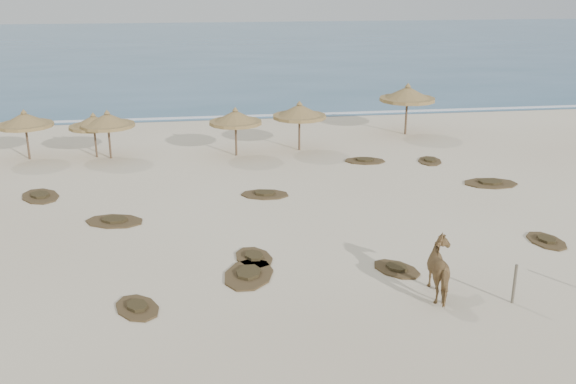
% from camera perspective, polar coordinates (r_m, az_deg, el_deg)
% --- Properties ---
extents(ground, '(160.00, 160.00, 0.00)m').
position_cam_1_polar(ground, '(20.07, 0.16, -8.50)').
color(ground, beige).
rests_on(ground, ground).
extents(ocean, '(200.00, 100.00, 0.01)m').
position_cam_1_polar(ocean, '(93.16, -7.00, 12.78)').
color(ocean, '#265473').
rests_on(ocean, ground).
extents(foam_line, '(70.00, 0.60, 0.01)m').
position_cam_1_polar(foam_line, '(44.70, -4.91, 6.69)').
color(foam_line, silver).
rests_on(foam_line, ground).
extents(palapa_0, '(2.94, 2.94, 2.67)m').
position_cam_1_polar(palapa_0, '(36.17, -22.36, 5.90)').
color(palapa_0, brown).
rests_on(palapa_0, ground).
extents(palapa_1, '(3.39, 3.39, 2.62)m').
position_cam_1_polar(palapa_1, '(34.92, -15.74, 6.11)').
color(palapa_1, brown).
rests_on(palapa_1, ground).
extents(palapa_2, '(3.33, 3.33, 2.42)m').
position_cam_1_polar(palapa_2, '(35.41, -16.90, 5.93)').
color(palapa_2, brown).
rests_on(palapa_2, ground).
extents(palapa_3, '(3.02, 3.02, 2.64)m').
position_cam_1_polar(palapa_3, '(34.32, -4.70, 6.58)').
color(palapa_3, brown).
rests_on(palapa_3, ground).
extents(palapa_4, '(3.22, 3.22, 2.76)m').
position_cam_1_polar(palapa_4, '(35.33, 1.02, 7.13)').
color(palapa_4, brown).
rests_on(palapa_4, ground).
extents(palapa_5, '(3.59, 3.59, 3.14)m').
position_cam_1_polar(palapa_5, '(39.65, 10.57, 8.51)').
color(palapa_5, brown).
rests_on(palapa_5, ground).
extents(horse, '(1.09, 2.06, 1.67)m').
position_cam_1_polar(horse, '(19.81, 13.65, -6.75)').
color(horse, olive).
rests_on(horse, ground).
extents(fence_post_near, '(0.12, 0.12, 1.23)m').
position_cam_1_polar(fence_post_near, '(20.06, 19.48, -7.71)').
color(fence_post_near, brown).
rests_on(fence_post_near, ground).
extents(scrub_1, '(2.67, 2.12, 0.16)m').
position_cam_1_polar(scrub_1, '(26.10, -15.17, -2.49)').
color(scrub_1, brown).
rests_on(scrub_1, ground).
extents(scrub_2, '(1.59, 2.08, 0.16)m').
position_cam_1_polar(scrub_2, '(22.05, -3.05, -5.80)').
color(scrub_2, brown).
rests_on(scrub_2, ground).
extents(scrub_3, '(2.38, 1.81, 0.16)m').
position_cam_1_polar(scrub_3, '(28.29, -2.07, -0.18)').
color(scrub_3, brown).
rests_on(scrub_3, ground).
extents(scrub_4, '(1.34, 1.92, 0.16)m').
position_cam_1_polar(scrub_4, '(25.17, 21.98, -4.02)').
color(scrub_4, brown).
rests_on(scrub_4, ground).
extents(scrub_5, '(2.69, 1.92, 0.16)m').
position_cam_1_polar(scrub_5, '(31.26, 17.55, 0.77)').
color(scrub_5, brown).
rests_on(scrub_5, ground).
extents(scrub_6, '(2.36, 2.75, 0.16)m').
position_cam_1_polar(scrub_6, '(30.07, -21.16, -0.32)').
color(scrub_6, brown).
rests_on(scrub_6, ground).
extents(scrub_7, '(2.37, 1.77, 0.16)m').
position_cam_1_polar(scrub_7, '(33.74, 6.84, 2.80)').
color(scrub_7, brown).
rests_on(scrub_7, ground).
extents(scrub_9, '(2.21, 2.77, 0.16)m').
position_cam_1_polar(scrub_9, '(20.86, -3.52, -7.28)').
color(scrub_9, brown).
rests_on(scrub_9, ground).
extents(scrub_10, '(1.64, 2.10, 0.16)m').
position_cam_1_polar(scrub_10, '(34.28, 12.49, 2.74)').
color(scrub_10, brown).
rests_on(scrub_10, ground).
extents(scrub_11, '(1.81, 2.10, 0.16)m').
position_cam_1_polar(scrub_11, '(19.36, -13.26, -9.95)').
color(scrub_11, brown).
rests_on(scrub_11, ground).
extents(scrub_12, '(1.92, 2.09, 0.16)m').
position_cam_1_polar(scrub_12, '(21.48, 9.62, -6.74)').
color(scrub_12, brown).
rests_on(scrub_12, ground).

